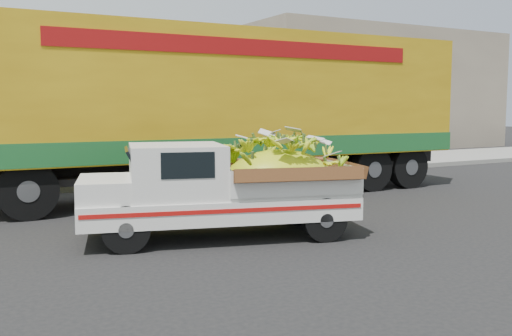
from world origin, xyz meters
TOP-DOWN VIEW (x-y plane):
  - ground at (0.00, 0.00)m, footprint 100.00×100.00m
  - curb at (0.00, 7.13)m, footprint 60.00×0.25m
  - sidewalk at (0.00, 9.23)m, footprint 60.00×4.00m
  - building_right at (14.00, 16.13)m, footprint 14.00×6.00m
  - pickup_truck at (-1.62, 0.68)m, footprint 4.54×2.64m
  - semi_trailer at (0.12, 4.68)m, footprint 12.02×2.79m

SIDE VIEW (x-z plane):
  - ground at x=0.00m, z-range 0.00..0.00m
  - sidewalk at x=0.00m, z-range 0.00..0.14m
  - curb at x=0.00m, z-range 0.00..0.15m
  - pickup_truck at x=-1.62m, z-range 0.06..1.56m
  - semi_trailer at x=0.12m, z-range 0.22..4.02m
  - building_right at x=14.00m, z-range 0.00..6.00m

